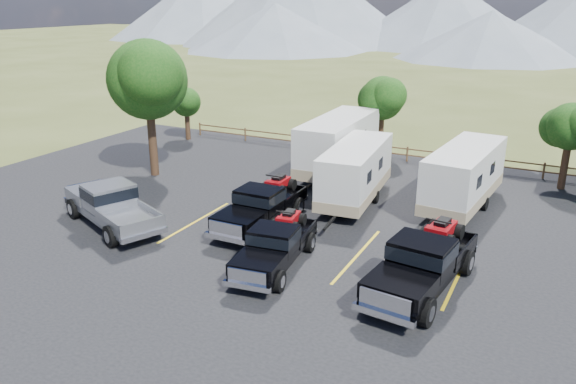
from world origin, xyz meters
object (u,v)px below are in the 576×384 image
at_px(rig_left, 262,205).
at_px(person_a, 115,208).
at_px(tree_big_nw, 147,79).
at_px(rig_right, 423,262).
at_px(pickup_silver, 112,205).
at_px(person_b, 113,206).
at_px(trailer_left, 338,145).
at_px(trailer_center, 356,173).
at_px(trailer_right, 464,177).
at_px(rig_center, 276,244).

relative_size(rig_left, person_a, 3.60).
height_order(tree_big_nw, rig_right, tree_big_nw).
bearing_deg(person_a, pickup_silver, 33.65).
height_order(tree_big_nw, person_b, tree_big_nw).
bearing_deg(rig_left, trailer_left, 89.25).
height_order(rig_right, trailer_left, trailer_left).
relative_size(trailer_center, person_a, 5.05).
xyz_separation_m(tree_big_nw, person_b, (3.46, -7.03, -4.64)).
bearing_deg(person_b, rig_right, -51.66).
relative_size(pickup_silver, person_b, 3.74).
distance_m(trailer_center, trailer_right, 5.27).
bearing_deg(rig_center, trailer_right, 54.93).
bearing_deg(trailer_center, person_b, -143.36).
xyz_separation_m(rig_right, trailer_center, (-5.32, 7.40, 0.49)).
height_order(trailer_center, person_a, trailer_center).
height_order(rig_right, trailer_right, trailer_right).
relative_size(rig_left, rig_center, 1.07).
bearing_deg(tree_big_nw, rig_center, -31.26).
bearing_deg(tree_big_nw, trailer_left, 27.58).
bearing_deg(person_a, rig_left, 165.08).
height_order(trailer_left, pickup_silver, trailer_left).
height_order(rig_center, trailer_left, trailer_left).
bearing_deg(rig_left, tree_big_nw, 157.18).
relative_size(rig_center, pickup_silver, 0.83).
bearing_deg(trailer_left, rig_right, -56.75).
bearing_deg(rig_center, rig_left, 119.91).
height_order(rig_left, trailer_center, trailer_center).
xyz_separation_m(rig_left, trailer_left, (0.08, 8.97, 0.77)).
relative_size(person_a, person_b, 0.93).
height_order(rig_center, pickup_silver, pickup_silver).
xyz_separation_m(rig_right, person_a, (-13.96, -0.47, -0.21)).
relative_size(rig_center, trailer_left, 0.59).
height_order(rig_right, person_b, rig_right).
height_order(rig_center, trailer_center, trailer_center).
bearing_deg(rig_center, tree_big_nw, 141.81).
relative_size(trailer_center, trailer_right, 0.97).
bearing_deg(pickup_silver, rig_left, 141.28).
distance_m(tree_big_nw, trailer_center, 12.89).
bearing_deg(person_b, rig_center, -55.35).
distance_m(trailer_center, pickup_silver, 11.83).
bearing_deg(trailer_center, tree_big_nw, 178.65).
xyz_separation_m(trailer_left, pickup_silver, (-6.06, -12.18, -0.73)).
bearing_deg(trailer_center, rig_left, -124.68).
xyz_separation_m(rig_center, pickup_silver, (-8.48, 0.13, 0.14)).
bearing_deg(person_a, rig_right, 139.74).
distance_m(rig_right, person_b, 14.09).
distance_m(rig_center, trailer_center, 8.17).
height_order(trailer_left, person_a, trailer_left).
bearing_deg(trailer_right, person_b, -140.18).
xyz_separation_m(trailer_right, person_b, (-13.78, -9.50, -0.68)).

